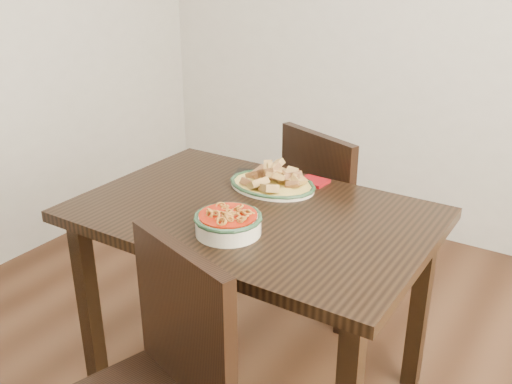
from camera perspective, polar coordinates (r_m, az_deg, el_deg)
The scene contains 7 objects.
wall_back at distance 3.28m, azimuth 17.56°, elevation 17.05°, with size 3.50×0.10×2.60m, color beige.
dining_table at distance 2.03m, azimuth -0.31°, elevation -4.26°, with size 1.22×0.82×0.75m.
chair_far at distance 2.57m, azimuth 7.67°, elevation -2.14°, with size 0.54×0.54×0.89m.
fish_plate at distance 2.16m, azimuth 1.66°, elevation 1.55°, with size 0.34×0.26×0.11m.
noodle_bowl at distance 1.81m, azimuth -2.80°, elevation -2.89°, with size 0.22×0.22×0.08m.
smartphone at distance 2.30m, azimuth -0.31°, elevation 1.88°, with size 0.14×0.07×0.01m, color black.
napkin at distance 2.23m, azimuth 5.77°, elevation 1.07°, with size 0.10×0.09×0.01m, color maroon.
Camera 1 is at (0.89, -1.39, 1.58)m, focal length 40.00 mm.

